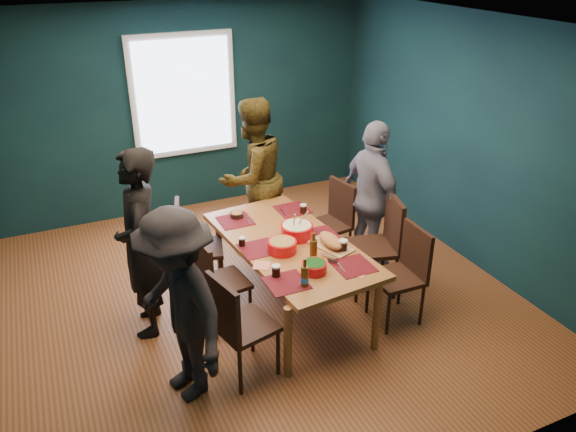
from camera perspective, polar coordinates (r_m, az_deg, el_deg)
name	(u,v)px	position (r m, az deg, el deg)	size (l,w,h in m)	color
room	(244,165)	(5.46, -4.45, 5.16)	(5.01, 5.01, 2.71)	#96512B
dining_table	(290,248)	(5.38, 0.19, -3.31)	(1.16, 2.04, 0.74)	#A75C32
chair_left_far	(191,241)	(5.80, -9.84, -2.52)	(0.55, 0.55, 0.99)	black
chair_left_mid	(214,277)	(5.22, -7.53, -6.14)	(0.47, 0.47, 0.94)	black
chair_left_near	(235,321)	(4.61, -5.36, -10.57)	(0.54, 0.54, 0.98)	black
chair_right_far	(334,217)	(6.28, 4.70, -0.05)	(0.49, 0.49, 0.95)	black
chair_right_mid	(382,238)	(5.78, 9.55, -2.22)	(0.58, 0.58, 1.04)	black
chair_right_near	(406,267)	(5.41, 11.86, -5.13)	(0.44, 0.44, 0.96)	black
person_far_left	(141,244)	(5.17, -14.74, -2.80)	(0.65, 0.43, 1.79)	black
person_back	(253,177)	(6.39, -3.62, 3.96)	(0.88, 0.69, 1.82)	black
person_right	(372,197)	(6.10, 8.55, 1.89)	(0.99, 0.41, 1.68)	silver
person_near_left	(179,307)	(4.40, -11.03, -9.07)	(1.06, 0.61, 1.64)	black
bowl_salad	(282,246)	(5.16, -0.60, -3.06)	(0.27, 0.27, 0.11)	red
bowl_dumpling	(297,230)	(5.40, 0.91, -1.46)	(0.32, 0.32, 0.29)	red
bowl_herbs	(314,267)	(4.86, 2.67, -5.19)	(0.22, 0.22, 0.10)	red
cutting_board	(331,242)	(5.25, 4.34, -2.64)	(0.35, 0.56, 0.12)	tan
small_bowl	(237,215)	(5.82, -5.22, 0.13)	(0.14, 0.14, 0.06)	black
beer_bottle_a	(305,276)	(4.65, 1.70, -6.15)	(0.07, 0.07, 0.26)	#492E0D
beer_bottle_b	(314,249)	(5.03, 2.61, -3.35)	(0.07, 0.07, 0.26)	#492E0D
cola_glass_a	(276,270)	(4.79, -1.23, -5.55)	(0.08, 0.08, 0.11)	black
cola_glass_b	(343,245)	(5.18, 5.62, -2.98)	(0.08, 0.08, 0.12)	black
cola_glass_c	(303,208)	(5.88, 1.57, 0.78)	(0.07, 0.07, 0.10)	black
cola_glass_d	(242,241)	(5.27, -4.71, -2.57)	(0.07, 0.07, 0.09)	black
napkin_a	(319,230)	(5.57, 3.19, -1.42)	(0.12, 0.12, 0.00)	#EA7562
napkin_b	(262,265)	(4.98, -2.69, -5.04)	(0.14, 0.14, 0.00)	#EA7562
napkin_c	(358,272)	(4.92, 7.11, -5.64)	(0.15, 0.15, 0.00)	#EA7562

